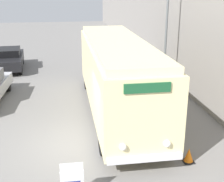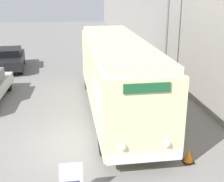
# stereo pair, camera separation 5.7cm
# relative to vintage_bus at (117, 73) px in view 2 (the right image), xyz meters

# --- Properties ---
(ground_plane) EXTENTS (80.00, 80.00, 0.00)m
(ground_plane) POSITION_rel_vintage_bus_xyz_m (-1.88, -2.95, -1.84)
(ground_plane) COLOR slate
(building_wall_right) EXTENTS (0.30, 60.00, 6.54)m
(building_wall_right) POSITION_rel_vintage_bus_xyz_m (4.18, 7.05, 1.43)
(building_wall_right) COLOR gray
(building_wall_right) RESTS_ON ground_plane
(vintage_bus) EXTENTS (2.43, 10.11, 3.28)m
(vintage_bus) POSITION_rel_vintage_bus_xyz_m (0.00, 0.00, 0.00)
(vintage_bus) COLOR black
(vintage_bus) RESTS_ON ground_plane
(streetlamp) EXTENTS (0.36, 0.36, 6.38)m
(streetlamp) POSITION_rel_vintage_bus_xyz_m (3.06, 2.75, 2.31)
(streetlamp) COLOR #595E60
(streetlamp) RESTS_ON ground_plane
(parked_car_mid) EXTENTS (2.19, 4.38, 1.43)m
(parked_car_mid) POSITION_rel_vintage_bus_xyz_m (-6.00, 8.47, -1.09)
(parked_car_mid) COLOR black
(parked_car_mid) RESTS_ON ground_plane
(traffic_cone) EXTENTS (0.36, 0.36, 0.48)m
(traffic_cone) POSITION_rel_vintage_bus_xyz_m (1.61, -4.50, -1.60)
(traffic_cone) COLOR black
(traffic_cone) RESTS_ON ground_plane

